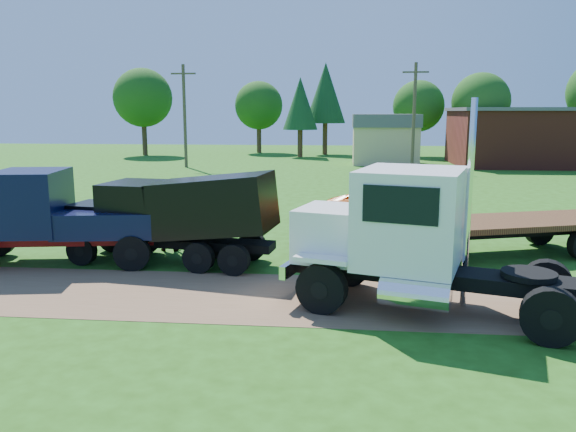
# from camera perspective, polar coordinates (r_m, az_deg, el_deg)

# --- Properties ---
(ground) EXTENTS (140.00, 140.00, 0.00)m
(ground) POSITION_cam_1_polar(r_m,az_deg,el_deg) (15.15, 5.47, -8.42)
(ground) COLOR #244C10
(ground) RESTS_ON ground
(dirt_track) EXTENTS (120.00, 4.20, 0.01)m
(dirt_track) POSITION_cam_1_polar(r_m,az_deg,el_deg) (15.15, 5.47, -8.40)
(dirt_track) COLOR brown
(dirt_track) RESTS_ON ground
(white_semi_tractor) EXTENTS (8.87, 5.07, 5.25)m
(white_semi_tractor) POSITION_cam_1_polar(r_m,az_deg,el_deg) (14.31, 12.59, -2.31)
(white_semi_tractor) COLOR black
(white_semi_tractor) RESTS_ON ground
(black_dump_truck) EXTENTS (7.19, 3.02, 3.06)m
(black_dump_truck) POSITION_cam_1_polar(r_m,az_deg,el_deg) (18.56, -11.22, 0.32)
(black_dump_truck) COLOR black
(black_dump_truck) RESTS_ON ground
(navy_truck) EXTENTS (7.22, 3.45, 3.06)m
(navy_truck) POSITION_cam_1_polar(r_m,az_deg,el_deg) (19.80, -22.82, -0.02)
(navy_truck) COLOR maroon
(navy_truck) RESTS_ON ground
(orange_pickup) EXTENTS (5.68, 2.81, 1.55)m
(orange_pickup) POSITION_cam_1_polar(r_m,az_deg,el_deg) (24.69, 10.38, 0.72)
(orange_pickup) COLOR #D05509
(orange_pickup) RESTS_ON ground
(flatbed_trailer) EXTENTS (9.18, 5.21, 2.25)m
(flatbed_trailer) POSITION_cam_1_polar(r_m,az_deg,el_deg) (20.48, 19.99, -1.21)
(flatbed_trailer) COLOR #391C12
(flatbed_trailer) RESTS_ON ground
(spectator_b) EXTENTS (0.95, 0.75, 1.91)m
(spectator_b) POSITION_cam_1_polar(r_m,az_deg,el_deg) (20.50, -12.19, -0.83)
(spectator_b) COLOR #999999
(spectator_b) RESTS_ON ground
(brick_building) EXTENTS (15.40, 10.40, 5.30)m
(brick_building) POSITION_cam_1_polar(r_m,az_deg,el_deg) (57.30, 24.06, 7.38)
(brick_building) COLOR maroon
(brick_building) RESTS_ON ground
(tan_shed) EXTENTS (6.20, 5.40, 4.70)m
(tan_shed) POSITION_cam_1_polar(r_m,az_deg,el_deg) (54.54, 9.84, 7.77)
(tan_shed) COLOR tan
(tan_shed) RESTS_ON ground
(utility_poles) EXTENTS (42.20, 0.28, 9.00)m
(utility_poles) POSITION_cam_1_polar(r_m,az_deg,el_deg) (49.70, 12.68, 10.06)
(utility_poles) COLOR #4B3D2A
(utility_poles) RESTS_ON ground
(tree_row) EXTENTS (56.12, 12.13, 10.47)m
(tree_row) POSITION_cam_1_polar(r_m,az_deg,el_deg) (63.80, 8.78, 11.65)
(tree_row) COLOR #372816
(tree_row) RESTS_ON ground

